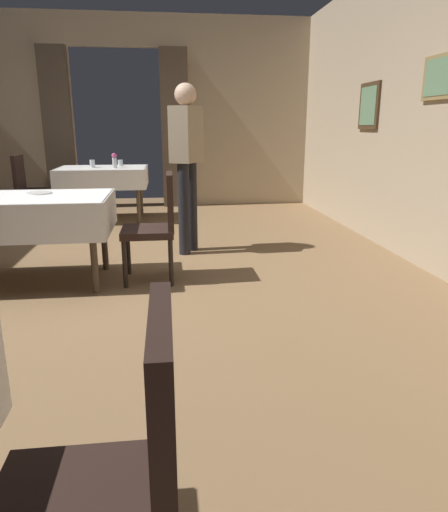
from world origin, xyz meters
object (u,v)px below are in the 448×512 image
dining_table_far (103,175)px  person_waiter_by_doorway (187,155)px  dining_table_mid (14,208)px  chair_near_right (115,484)px  plate_mid_b (39,193)px  chair_far_left (29,186)px  glass_far_b (92,164)px  flower_vase_far (114,160)px  glass_far_c (120,163)px  chair_mid_right (157,222)px

dining_table_far → person_waiter_by_doorway: size_ratio=0.71×
dining_table_mid → chair_near_right: chair_near_right is taller
plate_mid_b → person_waiter_by_doorway: (1.30, 0.71, 0.27)m
chair_near_right → person_waiter_by_doorway: 4.00m
chair_far_left → glass_far_b: 0.92m
flower_vase_far → dining_table_far: bearing=142.1°
glass_far_b → dining_table_mid: bearing=-95.1°
chair_near_right → chair_far_left: 6.07m
chair_far_left → glass_far_c: bearing=10.1°
chair_near_right → glass_far_c: 6.07m
plate_mid_b → person_waiter_by_doorway: bearing=28.7°
chair_mid_right → dining_table_mid: bearing=177.9°
chair_far_left → flower_vase_far: 1.24m
dining_table_far → chair_mid_right: (0.79, -2.82, -0.13)m
chair_near_right → chair_mid_right: bearing=89.1°
plate_mid_b → glass_far_b: glass_far_b is taller
chair_mid_right → glass_far_b: 2.95m
chair_far_left → person_waiter_by_doorway: (2.10, -1.86, 0.51)m
chair_far_left → glass_far_c: 1.29m
dining_table_mid → glass_far_b: bearing=84.9°
chair_mid_right → chair_far_left: bearing=122.9°
glass_far_c → plate_mid_b: bearing=-98.9°
chair_far_left → person_waiter_by_doorway: person_waiter_by_doorway is taller
dining_table_far → chair_near_right: 5.92m
chair_near_right → plate_mid_b: chair_near_right is taller
flower_vase_far → glass_far_b: (-0.31, 0.11, -0.06)m
plate_mid_b → glass_far_b: 2.60m
glass_far_b → chair_mid_right: bearing=-71.7°
chair_far_left → flower_vase_far: bearing=-4.3°
chair_mid_right → glass_far_b: bearing=108.3°
glass_far_b → plate_mid_b: bearing=-91.6°
glass_far_b → chair_far_left: bearing=-178.5°
plate_mid_b → flower_vase_far: size_ratio=1.02×
glass_far_b → person_waiter_by_doorway: 2.26m
chair_near_right → chair_mid_right: size_ratio=1.00×
glass_far_b → chair_near_right: bearing=-81.5°
plate_mid_b → flower_vase_far: flower_vase_far is taller
flower_vase_far → person_waiter_by_doorway: 2.00m
dining_table_mid → person_waiter_by_doorway: size_ratio=0.91×
chair_far_left → plate_mid_b: (0.80, -2.58, 0.24)m
flower_vase_far → glass_far_c: 0.32m
flower_vase_far → glass_far_c: flower_vase_far is taller
person_waiter_by_doorway → dining_table_mid: bearing=-149.7°
dining_table_mid → chair_near_right: 3.29m
plate_mid_b → person_waiter_by_doorway: person_waiter_by_doorway is taller
flower_vase_far → glass_far_c: size_ratio=2.22×
dining_table_far → flower_vase_far: 0.32m
dining_table_far → person_waiter_by_doorway: (1.10, -1.92, 0.37)m
chair_near_right → chair_mid_right: (0.05, 3.05, 0.00)m
glass_far_b → person_waiter_by_doorway: person_waiter_by_doorway is taller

